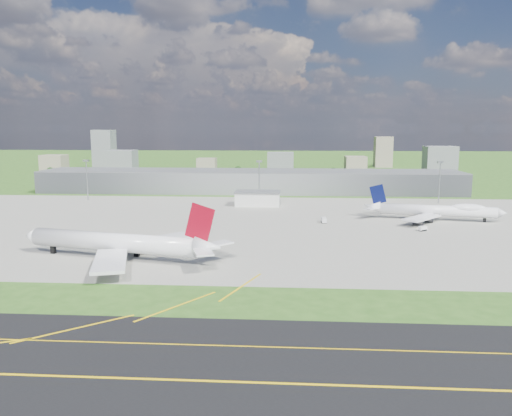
# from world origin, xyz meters

# --- Properties ---
(ground) EXTENTS (1400.00, 1400.00, 0.00)m
(ground) POSITION_xyz_m (0.00, 150.00, 0.00)
(ground) COLOR #2E581B
(ground) RESTS_ON ground
(taxiway) EXTENTS (1400.00, 60.00, 0.06)m
(taxiway) POSITION_xyz_m (0.00, -110.00, 0.03)
(taxiway) COLOR black
(taxiway) RESTS_ON ground
(apron) EXTENTS (360.00, 190.00, 0.08)m
(apron) POSITION_xyz_m (10.00, 40.00, 0.04)
(apron) COLOR gray
(apron) RESTS_ON ground
(terminal) EXTENTS (300.00, 42.00, 15.00)m
(terminal) POSITION_xyz_m (0.00, 165.00, 7.50)
(terminal) COLOR gray
(terminal) RESTS_ON ground
(ops_building) EXTENTS (26.00, 16.00, 8.00)m
(ops_building) POSITION_xyz_m (10.00, 100.00, 4.00)
(ops_building) COLOR silver
(ops_building) RESTS_ON ground
(mast_west) EXTENTS (3.50, 2.00, 25.90)m
(mast_west) POSITION_xyz_m (-100.00, 115.00, 17.71)
(mast_west) COLOR gray
(mast_west) RESTS_ON ground
(mast_center) EXTENTS (3.50, 2.00, 25.90)m
(mast_center) POSITION_xyz_m (10.00, 115.00, 17.71)
(mast_center) COLOR gray
(mast_center) RESTS_ON ground
(mast_east) EXTENTS (3.50, 2.00, 25.90)m
(mast_east) POSITION_xyz_m (120.00, 115.00, 17.71)
(mast_east) COLOR gray
(mast_east) RESTS_ON ground
(airliner_red_twin) EXTENTS (77.21, 59.19, 21.42)m
(airliner_red_twin) POSITION_xyz_m (-30.27, -27.32, 5.70)
(airliner_red_twin) COLOR white
(airliner_red_twin) RESTS_ON ground
(airliner_blue_quad) EXTENTS (66.63, 51.63, 17.48)m
(airliner_blue_quad) POSITION_xyz_m (102.42, 57.28, 4.86)
(airliner_blue_quad) COLOR white
(airliner_blue_quad) RESTS_ON ground
(tug_yellow) EXTENTS (3.53, 3.26, 1.58)m
(tug_yellow) POSITION_xyz_m (-19.72, 3.76, 0.84)
(tug_yellow) COLOR orange
(tug_yellow) RESTS_ON ground
(van_white_near) EXTENTS (2.55, 5.15, 2.57)m
(van_white_near) POSITION_xyz_m (45.59, 46.30, 1.30)
(van_white_near) COLOR silver
(van_white_near) RESTS_ON ground
(van_white_far) EXTENTS (4.39, 3.86, 2.15)m
(van_white_far) POSITION_xyz_m (88.38, 29.54, 1.10)
(van_white_far) COLOR white
(van_white_far) RESTS_ON ground
(bldg_far_w) EXTENTS (24.00, 20.00, 18.00)m
(bldg_far_w) POSITION_xyz_m (-220.00, 320.00, 9.00)
(bldg_far_w) COLOR gray
(bldg_far_w) RESTS_ON ground
(bldg_w) EXTENTS (28.00, 22.00, 24.00)m
(bldg_w) POSITION_xyz_m (-140.00, 300.00, 12.00)
(bldg_w) COLOR slate
(bldg_w) RESTS_ON ground
(bldg_cw) EXTENTS (20.00, 18.00, 14.00)m
(bldg_cw) POSITION_xyz_m (-60.00, 340.00, 7.00)
(bldg_cw) COLOR gray
(bldg_cw) RESTS_ON ground
(bldg_c) EXTENTS (26.00, 20.00, 22.00)m
(bldg_c) POSITION_xyz_m (20.00, 310.00, 11.00)
(bldg_c) COLOR slate
(bldg_c) RESTS_ON ground
(bldg_ce) EXTENTS (22.00, 24.00, 16.00)m
(bldg_ce) POSITION_xyz_m (100.00, 350.00, 8.00)
(bldg_ce) COLOR gray
(bldg_ce) RESTS_ON ground
(bldg_e) EXTENTS (30.00, 22.00, 28.00)m
(bldg_e) POSITION_xyz_m (180.00, 320.00, 14.00)
(bldg_e) COLOR slate
(bldg_e) RESTS_ON ground
(bldg_tall_w) EXTENTS (22.00, 20.00, 44.00)m
(bldg_tall_w) POSITION_xyz_m (-180.00, 360.00, 22.00)
(bldg_tall_w) COLOR slate
(bldg_tall_w) RESTS_ON ground
(bldg_tall_e) EXTENTS (20.00, 18.00, 36.00)m
(bldg_tall_e) POSITION_xyz_m (140.00, 410.00, 18.00)
(bldg_tall_e) COLOR gray
(bldg_tall_e) RESTS_ON ground
(tree_far_w) EXTENTS (7.20, 7.20, 8.80)m
(tree_far_w) POSITION_xyz_m (-200.00, 270.00, 5.18)
(tree_far_w) COLOR #382314
(tree_far_w) RESTS_ON ground
(tree_w) EXTENTS (6.75, 6.75, 8.25)m
(tree_w) POSITION_xyz_m (-110.00, 265.00, 4.86)
(tree_w) COLOR #382314
(tree_w) RESTS_ON ground
(tree_c) EXTENTS (8.10, 8.10, 9.90)m
(tree_c) POSITION_xyz_m (-20.00, 280.00, 5.84)
(tree_c) COLOR #382314
(tree_c) RESTS_ON ground
(tree_e) EXTENTS (7.65, 7.65, 9.35)m
(tree_e) POSITION_xyz_m (70.00, 275.00, 5.51)
(tree_e) COLOR #382314
(tree_e) RESTS_ON ground
(tree_far_e) EXTENTS (6.30, 6.30, 7.70)m
(tree_far_e) POSITION_xyz_m (160.00, 285.00, 4.53)
(tree_far_e) COLOR #382314
(tree_far_e) RESTS_ON ground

